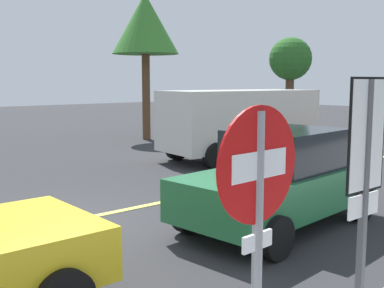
# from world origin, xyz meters

# --- Properties ---
(ground_plane) EXTENTS (80.00, 80.00, 0.00)m
(ground_plane) POSITION_xyz_m (0.00, 0.00, 0.00)
(ground_plane) COLOR #2D2D30
(lane_marking_centre) EXTENTS (28.00, 0.16, 0.01)m
(lane_marking_centre) POSITION_xyz_m (3.00, 0.00, 0.01)
(lane_marking_centre) COLOR #E0D14C
(stop_sign) EXTENTS (0.76, 0.07, 2.34)m
(stop_sign) POSITION_xyz_m (-1.20, -5.70, 1.60)
(stop_sign) COLOR gray
(stop_sign) RESTS_ON ground_plane
(speed_limit_sign) EXTENTS (0.54, 0.06, 2.52)m
(speed_limit_sign) POSITION_xyz_m (0.32, -5.58, 1.76)
(speed_limit_sign) COLOR #4C4C51
(speed_limit_sign) RESTS_ON ground_plane
(white_van) EXTENTS (5.37, 2.65, 2.20)m
(white_van) POSITION_xyz_m (7.66, 2.86, 1.27)
(white_van) COLOR silver
(white_van) RESTS_ON ground_plane
(car_green_crossing) EXTENTS (4.03, 2.20, 1.67)m
(car_green_crossing) POSITION_xyz_m (2.92, -2.60, 0.83)
(car_green_crossing) COLOR #236B3D
(car_green_crossing) RESTS_ON ground_plane
(tree_left_verge) EXTENTS (2.81, 2.81, 6.12)m
(tree_left_verge) POSITION_xyz_m (8.36, 9.07, 4.81)
(tree_left_verge) COLOR #513823
(tree_left_verge) RESTS_ON ground_plane
(tree_centre_verge) EXTENTS (2.00, 2.00, 4.53)m
(tree_centre_verge) POSITION_xyz_m (14.87, 6.55, 3.42)
(tree_centre_verge) COLOR #513823
(tree_centre_verge) RESTS_ON ground_plane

